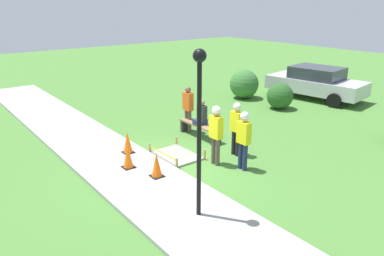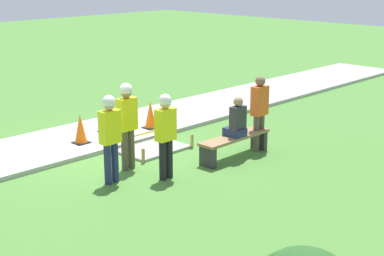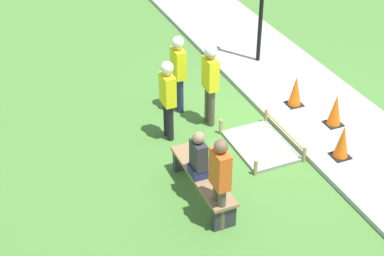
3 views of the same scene
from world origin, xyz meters
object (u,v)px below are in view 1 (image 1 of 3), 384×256
(worker_assistant, at_px, (216,130))
(worker_trainee, at_px, (244,136))
(worker_supervisor, at_px, (236,124))
(bystander_in_orange_shirt, at_px, (188,106))
(park_bench, at_px, (200,128))
(traffic_cone_far_patch, at_px, (128,156))
(person_seated_on_bench, at_px, (201,115))
(parked_car_silver, at_px, (316,82))
(traffic_cone_sidewalk_edge, at_px, (157,165))
(lamppost_near, at_px, (199,111))
(traffic_cone_near_patch, at_px, (128,143))

(worker_assistant, xyz_separation_m, worker_trainee, (0.75, 0.39, -0.05))
(worker_supervisor, distance_m, bystander_in_orange_shirt, 2.75)
(park_bench, xyz_separation_m, bystander_in_orange_shirt, (-0.78, 0.05, 0.62))
(traffic_cone_far_patch, distance_m, worker_assistant, 2.67)
(person_seated_on_bench, distance_m, worker_trainee, 2.97)
(traffic_cone_far_patch, xyz_separation_m, worker_assistant, (1.21, 2.29, 0.66))
(parked_car_silver, bearing_deg, worker_supervisor, -79.18)
(traffic_cone_sidewalk_edge, height_order, lamppost_near, lamppost_near)
(traffic_cone_sidewalk_edge, bearing_deg, park_bench, 121.99)
(parked_car_silver, bearing_deg, person_seated_on_bench, -91.88)
(person_seated_on_bench, distance_m, bystander_in_orange_shirt, 0.80)
(person_seated_on_bench, height_order, worker_assistant, worker_assistant)
(worker_supervisor, xyz_separation_m, worker_trainee, (0.90, -0.59, 0.02))
(worker_assistant, xyz_separation_m, parked_car_silver, (-3.02, 9.28, -0.28))
(person_seated_on_bench, bearing_deg, traffic_cone_near_patch, -91.83)
(bystander_in_orange_shirt, xyz_separation_m, lamppost_near, (4.90, -3.41, 1.57))
(traffic_cone_sidewalk_edge, height_order, worker_trainee, worker_trainee)
(worker_trainee, bearing_deg, lamppost_near, -64.70)
(traffic_cone_near_patch, relative_size, worker_supervisor, 0.40)
(park_bench, xyz_separation_m, worker_supervisor, (1.96, -0.12, 0.67))
(park_bench, xyz_separation_m, worker_trainee, (2.87, -0.71, 0.69))
(traffic_cone_near_patch, bearing_deg, parked_car_silver, 94.19)
(traffic_cone_near_patch, relative_size, traffic_cone_sidewalk_edge, 1.00)
(traffic_cone_far_patch, distance_m, worker_trainee, 3.38)
(lamppost_near, bearing_deg, worker_trainee, 115.30)
(person_seated_on_bench, bearing_deg, lamppost_near, -39.63)
(traffic_cone_near_patch, distance_m, worker_supervisor, 3.48)
(person_seated_on_bench, relative_size, worker_assistant, 0.49)
(lamppost_near, height_order, parked_car_silver, lamppost_near)
(bystander_in_orange_shirt, height_order, lamppost_near, lamppost_near)
(worker_assistant, bearing_deg, lamppost_near, -48.35)
(traffic_cone_far_patch, xyz_separation_m, worker_supervisor, (1.05, 3.28, 0.58))
(traffic_cone_far_patch, relative_size, worker_trainee, 0.40)
(lamppost_near, bearing_deg, person_seated_on_bench, 140.37)
(worker_supervisor, bearing_deg, traffic_cone_near_patch, -126.80)
(traffic_cone_near_patch, height_order, worker_assistant, worker_assistant)
(traffic_cone_far_patch, distance_m, park_bench, 3.52)
(park_bench, distance_m, person_seated_on_bench, 0.49)
(worker_assistant, bearing_deg, traffic_cone_near_patch, -141.44)
(bystander_in_orange_shirt, bearing_deg, park_bench, -3.87)
(person_seated_on_bench, xyz_separation_m, parked_car_silver, (-0.90, 8.12, -0.03))
(traffic_cone_far_patch, bearing_deg, worker_assistant, 62.27)
(worker_supervisor, xyz_separation_m, worker_assistant, (0.15, -0.99, 0.07))
(lamppost_near, bearing_deg, traffic_cone_sidewalk_edge, 172.49)
(bystander_in_orange_shirt, distance_m, lamppost_near, 6.17)
(park_bench, distance_m, worker_assistant, 2.50)
(person_seated_on_bench, bearing_deg, traffic_cone_sidewalk_edge, -58.48)
(worker_trainee, height_order, lamppost_near, lamppost_near)
(traffic_cone_sidewalk_edge, height_order, person_seated_on_bench, person_seated_on_bench)
(worker_supervisor, height_order, parked_car_silver, worker_supervisor)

